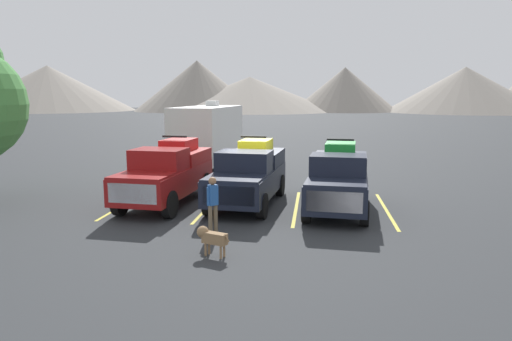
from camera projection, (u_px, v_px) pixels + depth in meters
name	position (u px, v px, depth m)	size (l,w,h in m)	color
ground_plane	(255.00, 202.00, 18.56)	(240.00, 240.00, 0.00)	#2D3033
pickup_truck_a	(167.00, 173.00, 18.08)	(2.51, 5.62, 2.55)	maroon
pickup_truck_b	(249.00, 174.00, 18.10)	(2.56, 5.67, 2.53)	black
pickup_truck_c	(338.00, 179.00, 17.11)	(2.50, 5.41, 2.52)	black
lot_stripe_a	(128.00, 202.00, 18.42)	(0.12, 5.50, 0.01)	gold
lot_stripe_b	(210.00, 205.00, 18.02)	(0.12, 5.50, 0.01)	gold
lot_stripe_c	(296.00, 207.00, 17.61)	(0.12, 5.50, 0.01)	gold
lot_stripe_d	(386.00, 210.00, 17.21)	(0.12, 5.50, 0.01)	gold
camper_trailer_a	(208.00, 133.00, 26.42)	(2.95, 7.69, 3.77)	white
person_a	(213.00, 201.00, 14.25)	(0.32, 0.32, 1.73)	#726047
dog	(210.00, 237.00, 12.33)	(0.93, 0.53, 0.76)	olive
mountain_ridge	(279.00, 87.00, 111.87)	(152.65, 44.76, 16.99)	gray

